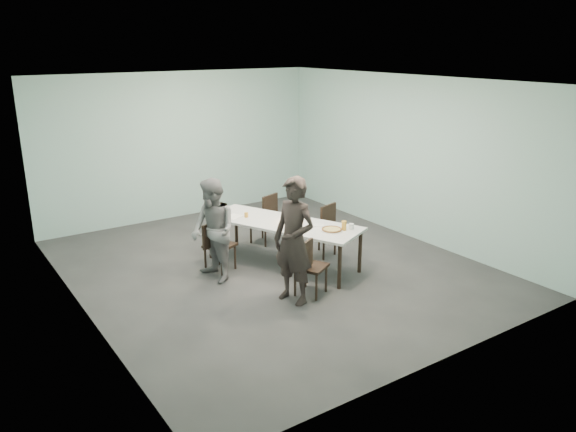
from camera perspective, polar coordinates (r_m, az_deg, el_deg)
ground at (r=9.31m, az=-1.60°, el=-5.19°), size 7.00×7.00×0.00m
room_shell at (r=8.73m, az=-1.72°, el=7.18°), size 6.02×7.02×3.01m
table at (r=9.15m, az=-0.53°, el=-0.95°), size 1.90×2.74×0.75m
chair_near_left at (r=8.10m, az=2.10°, el=-4.89°), size 0.65×0.57×0.87m
chair_far_left at (r=9.00m, az=-7.28°, el=-2.70°), size 0.65×0.55×0.87m
chair_near_right at (r=9.72m, az=3.71°, el=-1.07°), size 0.65×0.52×0.87m
chair_far_right at (r=10.32m, az=-2.20°, el=0.06°), size 0.65×0.54×0.87m
diner_near at (r=7.81m, az=0.61°, el=-2.53°), size 0.61×0.76×1.82m
diner_far at (r=8.61m, az=-7.60°, el=-1.51°), size 0.63×0.80×1.61m
pizza at (r=8.73m, az=4.47°, el=-1.39°), size 0.34×0.34×0.04m
side_plate at (r=8.97m, az=3.12°, el=-0.95°), size 0.18×0.18×0.01m
beer_glass at (r=8.76m, az=5.71°, el=-0.98°), size 0.08×0.08×0.15m
water_tumbler at (r=8.83m, az=6.44°, el=-1.06°), size 0.08×0.08×0.09m
tealight at (r=9.13m, az=-0.12°, el=-0.48°), size 0.06×0.06×0.05m
amber_tumbler at (r=9.40m, az=-4.27°, el=0.12°), size 0.07×0.07×0.08m
menu at (r=9.44m, az=-5.59°, el=-0.06°), size 0.36×0.33×0.01m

